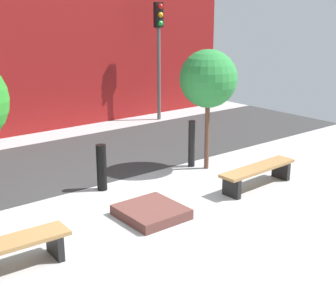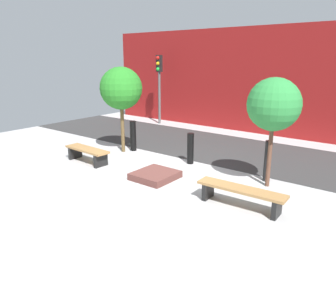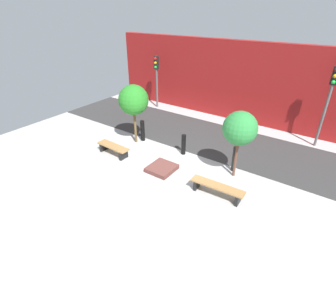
{
  "view_description": "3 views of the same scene",
  "coord_description": "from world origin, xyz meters",
  "px_view_note": "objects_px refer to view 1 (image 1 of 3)",
  "views": [
    {
      "loc": [
        -4.52,
        -6.27,
        3.53
      ],
      "look_at": [
        0.58,
        0.14,
        1.13
      ],
      "focal_mm": 50.0,
      "sensor_mm": 36.0,
      "label": 1
    },
    {
      "loc": [
        5.4,
        -6.46,
        3.15
      ],
      "look_at": [
        0.24,
        0.15,
        0.87
      ],
      "focal_mm": 35.0,
      "sensor_mm": 36.0,
      "label": 2
    },
    {
      "loc": [
        5.47,
        -7.45,
        6.04
      ],
      "look_at": [
        0.09,
        0.22,
        0.98
      ],
      "focal_mm": 28.0,
      "sensor_mm": 36.0,
      "label": 3
    }
  ],
  "objects_px": {
    "bench_right": "(258,172)",
    "tree_behind_right_bench": "(208,79)",
    "bench_left": "(10,249)",
    "bollard_left": "(102,168)",
    "traffic_light_mid_west": "(159,40)",
    "planter_bed": "(151,212)",
    "bollard_center": "(192,144)"
  },
  "relations": [
    {
      "from": "planter_bed",
      "to": "bollard_left",
      "type": "height_order",
      "value": "bollard_left"
    },
    {
      "from": "tree_behind_right_bench",
      "to": "bollard_left",
      "type": "bearing_deg",
      "value": 172.79
    },
    {
      "from": "tree_behind_right_bench",
      "to": "traffic_light_mid_west",
      "type": "relative_size",
      "value": 0.72
    },
    {
      "from": "bench_right",
      "to": "traffic_light_mid_west",
      "type": "height_order",
      "value": "traffic_light_mid_west"
    },
    {
      "from": "bollard_left",
      "to": "bench_left",
      "type": "bearing_deg",
      "value": -144.1
    },
    {
      "from": "bench_left",
      "to": "traffic_light_mid_west",
      "type": "xyz_separation_m",
      "value": [
        7.43,
        6.27,
        2.29
      ]
    },
    {
      "from": "bench_right",
      "to": "tree_behind_right_bench",
      "type": "bearing_deg",
      "value": 87.79
    },
    {
      "from": "planter_bed",
      "to": "bollard_center",
      "type": "height_order",
      "value": "bollard_center"
    },
    {
      "from": "bench_left",
      "to": "bollard_center",
      "type": "height_order",
      "value": "bollard_center"
    },
    {
      "from": "tree_behind_right_bench",
      "to": "traffic_light_mid_west",
      "type": "distance_m",
      "value": 5.25
    },
    {
      "from": "bollard_left",
      "to": "bollard_center",
      "type": "relative_size",
      "value": 0.87
    },
    {
      "from": "traffic_light_mid_west",
      "to": "bench_right",
      "type": "bearing_deg",
      "value": -109.7
    },
    {
      "from": "planter_bed",
      "to": "bollard_center",
      "type": "relative_size",
      "value": 1.0
    },
    {
      "from": "traffic_light_mid_west",
      "to": "tree_behind_right_bench",
      "type": "bearing_deg",
      "value": -115.45
    },
    {
      "from": "bench_left",
      "to": "bollard_left",
      "type": "xyz_separation_m",
      "value": [
        2.59,
        1.88,
        0.16
      ]
    },
    {
      "from": "bollard_center",
      "to": "bench_right",
      "type": "bearing_deg",
      "value": -84.77
    },
    {
      "from": "bollard_center",
      "to": "planter_bed",
      "type": "bearing_deg",
      "value": -145.29
    },
    {
      "from": "bollard_center",
      "to": "traffic_light_mid_west",
      "type": "xyz_separation_m",
      "value": [
        2.42,
        4.39,
        2.06
      ]
    },
    {
      "from": "tree_behind_right_bench",
      "to": "bollard_left",
      "type": "distance_m",
      "value": 3.06
    },
    {
      "from": "bench_right",
      "to": "bollard_left",
      "type": "distance_m",
      "value": 3.21
    },
    {
      "from": "bench_right",
      "to": "tree_behind_right_bench",
      "type": "relative_size",
      "value": 0.72
    },
    {
      "from": "bench_left",
      "to": "bench_right",
      "type": "relative_size",
      "value": 0.85
    },
    {
      "from": "traffic_light_mid_west",
      "to": "bollard_left",
      "type": "bearing_deg",
      "value": -137.8
    },
    {
      "from": "planter_bed",
      "to": "bollard_left",
      "type": "xyz_separation_m",
      "value": [
        0.0,
        1.68,
        0.39
      ]
    },
    {
      "from": "bench_left",
      "to": "tree_behind_right_bench",
      "type": "xyz_separation_m",
      "value": [
        5.19,
        1.55,
        1.75
      ]
    },
    {
      "from": "bench_right",
      "to": "tree_behind_right_bench",
      "type": "xyz_separation_m",
      "value": [
        0.0,
        1.55,
        1.75
      ]
    },
    {
      "from": "planter_bed",
      "to": "traffic_light_mid_west",
      "type": "xyz_separation_m",
      "value": [
        4.84,
        6.07,
        2.52
      ]
    },
    {
      "from": "tree_behind_right_bench",
      "to": "bollard_left",
      "type": "xyz_separation_m",
      "value": [
        -2.59,
        0.33,
        -1.6
      ]
    },
    {
      "from": "bollard_left",
      "to": "traffic_light_mid_west",
      "type": "bearing_deg",
      "value": 42.2
    },
    {
      "from": "tree_behind_right_bench",
      "to": "bench_left",
      "type": "bearing_deg",
      "value": -163.37
    },
    {
      "from": "bench_left",
      "to": "planter_bed",
      "type": "distance_m",
      "value": 2.61
    },
    {
      "from": "bench_right",
      "to": "bollard_center",
      "type": "height_order",
      "value": "bollard_center"
    }
  ]
}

